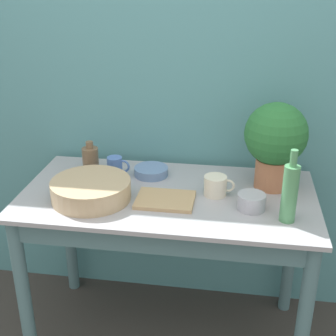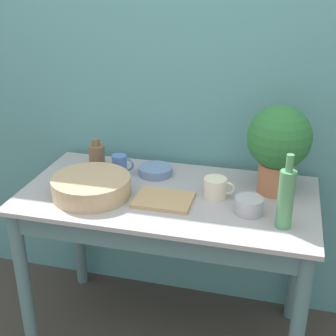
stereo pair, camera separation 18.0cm
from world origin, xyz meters
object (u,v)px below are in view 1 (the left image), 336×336
at_px(mug_blue, 115,167).
at_px(bowl_small_steel, 251,202).
at_px(mug_cream, 216,186).
at_px(bowl_wash_large, 91,190).
at_px(potted_plant, 276,139).
at_px(bowl_small_blue, 151,171).
at_px(bottle_short, 90,159).
at_px(tray_board, 164,200).
at_px(bottle_tall, 290,192).

distance_m(mug_blue, bowl_small_steel, 0.67).
relative_size(mug_cream, bowl_small_steel, 1.16).
relative_size(bowl_wash_large, mug_blue, 3.15).
bearing_deg(potted_plant, bowl_small_blue, 176.00).
xyz_separation_m(bowl_wash_large, bowl_small_blue, (0.21, 0.27, -0.02)).
bearing_deg(bottle_short, bowl_small_steel, -19.32).
bearing_deg(bottle_short, tray_board, -32.86).
bearing_deg(tray_board, mug_blue, 140.67).
relative_size(bottle_short, mug_blue, 1.40).
distance_m(bottle_tall, mug_cream, 0.35).
distance_m(bowl_wash_large, bowl_small_blue, 0.34).
height_order(mug_cream, mug_blue, mug_blue).
height_order(bowl_wash_large, mug_blue, mug_blue).
height_order(bottle_tall, mug_blue, bottle_tall).
bearing_deg(mug_blue, bowl_small_steel, -19.89).
bearing_deg(mug_cream, bottle_short, 165.03).
xyz_separation_m(mug_cream, bowl_small_steel, (0.15, -0.10, -0.01)).
bearing_deg(tray_board, bowl_small_blue, 112.29).
height_order(mug_blue, bowl_small_blue, mug_blue).
relative_size(mug_blue, bowl_small_steel, 0.93).
relative_size(potted_plant, tray_board, 1.59).
bearing_deg(bowl_small_steel, bowl_small_blue, 150.68).
bearing_deg(bowl_small_blue, bottle_short, 178.87).
xyz_separation_m(bottle_short, mug_cream, (0.61, -0.16, -0.02)).
height_order(bowl_wash_large, tray_board, bowl_wash_large).
distance_m(mug_cream, tray_board, 0.23).
bearing_deg(bottle_tall, mug_cream, 148.37).
bearing_deg(bowl_small_blue, bowl_small_steel, -29.32).
xyz_separation_m(bottle_short, mug_blue, (0.13, -0.04, -0.01)).
height_order(bottle_tall, mug_cream, bottle_tall).
height_order(potted_plant, mug_cream, potted_plant).
bearing_deg(bowl_small_steel, bottle_tall, -28.34).
height_order(bottle_short, bowl_small_blue, bottle_short).
xyz_separation_m(bowl_wash_large, tray_board, (0.31, 0.02, -0.03)).
relative_size(mug_cream, bowl_small_blue, 0.84).
bearing_deg(tray_board, bottle_tall, -9.40).
height_order(bowl_small_blue, bowl_small_steel, bowl_small_steel).
bearing_deg(mug_cream, bowl_wash_large, -167.17).
bearing_deg(mug_blue, potted_plant, -0.41).
xyz_separation_m(bowl_small_blue, tray_board, (0.10, -0.25, -0.01)).
relative_size(bowl_wash_large, bowl_small_steel, 2.94).
bearing_deg(bowl_wash_large, bottle_short, 107.60).
bearing_deg(bottle_tall, bottle_short, 159.22).
bearing_deg(tray_board, bowl_small_steel, -1.33).
bearing_deg(bowl_small_steel, mug_blue, 160.11).
xyz_separation_m(potted_plant, mug_blue, (-0.72, 0.01, -0.18)).
distance_m(potted_plant, bowl_small_blue, 0.59).
distance_m(bowl_wash_large, bottle_short, 0.29).
relative_size(bottle_tall, mug_cream, 2.23).
distance_m(bowl_small_blue, tray_board, 0.27).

